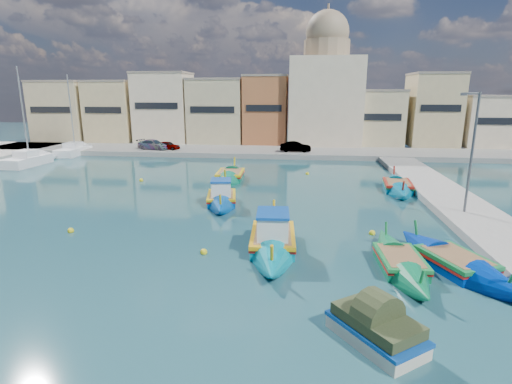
% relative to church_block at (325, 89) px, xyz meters
% --- Properties ---
extents(ground, '(160.00, 160.00, 0.00)m').
position_rel_church_block_xyz_m(ground, '(-10.00, -40.00, -8.41)').
color(ground, '#163D44').
rests_on(ground, ground).
extents(north_quay, '(80.00, 8.00, 0.60)m').
position_rel_church_block_xyz_m(north_quay, '(-10.00, -8.00, -8.11)').
color(north_quay, gray).
rests_on(north_quay, ground).
extents(north_townhouses, '(83.20, 7.87, 10.19)m').
position_rel_church_block_xyz_m(north_townhouses, '(-3.32, -0.64, -3.41)').
color(north_townhouses, '#C1B186').
rests_on(north_townhouses, ground).
extents(church_block, '(10.00, 10.00, 19.10)m').
position_rel_church_block_xyz_m(church_block, '(0.00, 0.00, 0.00)').
color(church_block, beige).
rests_on(church_block, ground).
extents(quay_street_lamp, '(1.18, 0.16, 8.00)m').
position_rel_church_block_xyz_m(quay_street_lamp, '(7.44, -34.00, -4.07)').
color(quay_street_lamp, '#595B60').
rests_on(quay_street_lamp, ground).
extents(parked_cars, '(22.92, 2.82, 1.27)m').
position_rel_church_block_xyz_m(parked_cars, '(-16.21, -9.50, -7.19)').
color(parked_cars, '#4C1919').
rests_on(parked_cars, north_quay).
extents(luzzu_turquoise_cabin, '(2.81, 10.18, 3.23)m').
position_rel_church_block_xyz_m(luzzu_turquoise_cabin, '(-4.37, -40.23, -8.02)').
color(luzzu_turquoise_cabin, '#008CA4').
rests_on(luzzu_turquoise_cabin, ground).
extents(luzzu_blue_cabin, '(3.32, 8.29, 2.86)m').
position_rel_church_block_xyz_m(luzzu_blue_cabin, '(-8.77, -32.12, -8.06)').
color(luzzu_blue_cabin, '#00479F').
rests_on(luzzu_blue_cabin, ground).
extents(luzzu_cyan_mid, '(2.93, 8.90, 2.58)m').
position_rel_church_block_xyz_m(luzzu_cyan_mid, '(5.00, -26.47, -8.14)').
color(luzzu_cyan_mid, '#006F98').
rests_on(luzzu_cyan_mid, ground).
extents(luzzu_green, '(2.60, 8.88, 2.77)m').
position_rel_church_block_xyz_m(luzzu_green, '(-9.60, -24.02, -8.11)').
color(luzzu_green, '#0A6E50').
rests_on(luzzu_green, ground).
extents(luzzu_blue_south, '(2.19, 8.04, 2.30)m').
position_rel_church_block_xyz_m(luzzu_blue_south, '(1.71, -42.14, -8.17)').
color(luzzu_blue_south, '#0B7344').
rests_on(luzzu_blue_south, ground).
extents(luzzu_cyan_south, '(5.03, 8.28, 2.53)m').
position_rel_church_block_xyz_m(luzzu_cyan_south, '(4.21, -42.01, -8.14)').
color(luzzu_cyan_south, '#002C9E').
rests_on(luzzu_cyan_south, ground).
extents(tender_near, '(3.25, 3.56, 1.56)m').
position_rel_church_block_xyz_m(tender_near, '(-0.39, -48.09, -7.93)').
color(tender_near, beige).
rests_on(tender_near, ground).
extents(yacht_north, '(2.67, 8.28, 10.94)m').
position_rel_church_block_xyz_m(yacht_north, '(-32.63, -9.79, -7.98)').
color(yacht_north, white).
rests_on(yacht_north, ground).
extents(yacht_midnorth, '(2.78, 8.20, 11.50)m').
position_rel_church_block_xyz_m(yacht_midnorth, '(-33.28, -17.73, -7.95)').
color(yacht_midnorth, white).
rests_on(yacht_midnorth, ground).
extents(mooring_buoys, '(19.16, 21.08, 0.36)m').
position_rel_church_block_xyz_m(mooring_buoys, '(-8.54, -33.21, -8.33)').
color(mooring_buoys, yellow).
rests_on(mooring_buoys, ground).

